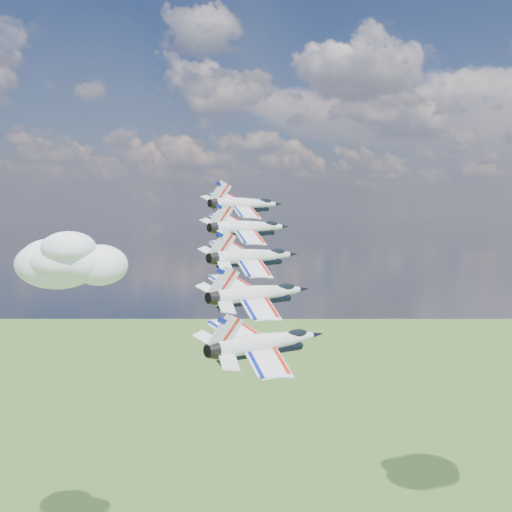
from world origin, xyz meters
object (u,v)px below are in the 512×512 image
Objects in this scene: jet_2 at (256,256)px; jet_1 at (251,227)px; jet_0 at (248,204)px; jet_4 at (270,342)px; jet_3 at (262,293)px.

jet_1 is at bearing 146.57° from jet_2.
jet_4 is at bearing -33.43° from jet_0.
jet_3 is 10.55m from jet_4.
jet_4 is (27.26, -29.10, -13.78)m from jet_0.
jet_3 is at bearing 146.57° from jet_4.
jet_1 is 1.00× the size of jet_3.
jet_0 is at bearing 146.57° from jet_4.
jet_4 is (6.82, -7.27, -3.44)m from jet_3.
jet_2 is 1.00× the size of jet_3.
jet_3 is 1.00× the size of jet_4.
jet_1 is 31.64m from jet_4.
jet_3 is (20.45, -21.82, -10.33)m from jet_0.
jet_4 is at bearing -33.43° from jet_1.
jet_0 reaches higher than jet_4.
jet_1 is at bearing 146.57° from jet_3.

